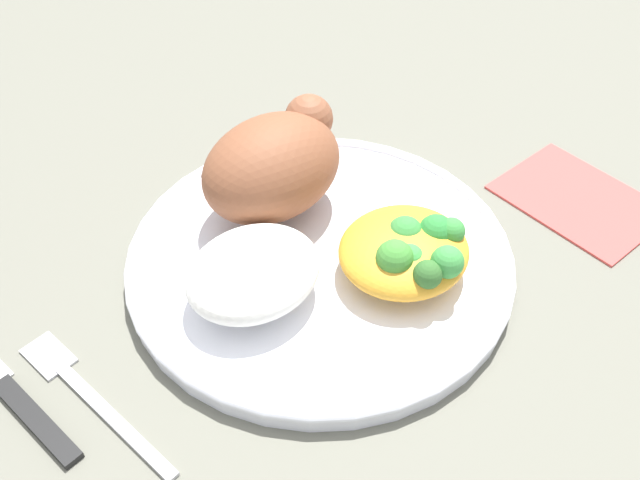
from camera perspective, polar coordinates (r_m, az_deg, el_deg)
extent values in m
plane|color=#676659|center=(0.52, 0.00, -2.09)|extent=(2.00, 2.00, 0.00)
cylinder|color=white|center=(0.52, 0.00, -1.62)|extent=(0.27, 0.27, 0.01)
torus|color=white|center=(0.52, 0.00, -1.14)|extent=(0.27, 0.27, 0.01)
ellipsoid|color=brown|center=(0.53, -3.76, 5.62)|extent=(0.11, 0.08, 0.07)
sphere|color=brown|center=(0.55, -0.88, 9.42)|extent=(0.04, 0.04, 0.04)
ellipsoid|color=white|center=(0.48, -5.35, -2.43)|extent=(0.09, 0.08, 0.04)
ellipsoid|color=gold|center=(0.49, 6.53, -0.84)|extent=(0.09, 0.09, 0.03)
sphere|color=#33662B|center=(0.47, 8.37, -2.67)|extent=(0.02, 0.02, 0.02)
sphere|color=#3F9443|center=(0.48, 6.97, -1.52)|extent=(0.02, 0.02, 0.02)
sphere|color=#3A883D|center=(0.50, 6.63, 0.40)|extent=(0.03, 0.03, 0.03)
sphere|color=#2F8639|center=(0.50, 9.00, 0.60)|extent=(0.02, 0.02, 0.02)
sphere|color=#3B8F3E|center=(0.50, 10.18, 0.69)|extent=(0.02, 0.02, 0.02)
sphere|color=#439036|center=(0.47, 5.82, -1.41)|extent=(0.02, 0.02, 0.02)
sphere|color=green|center=(0.47, 9.86, -1.69)|extent=(0.02, 0.02, 0.02)
cube|color=#B2B2B7|center=(0.46, -15.73, -13.23)|extent=(0.02, 0.11, 0.01)
cube|color=#B2B2B7|center=(0.50, -20.38, -8.37)|extent=(0.03, 0.04, 0.00)
cube|color=black|center=(0.47, -21.28, -12.76)|extent=(0.02, 0.08, 0.01)
cube|color=#DB4C47|center=(0.61, 19.47, 3.02)|extent=(0.09, 0.12, 0.00)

